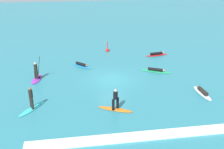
{
  "coord_description": "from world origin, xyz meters",
  "views": [
    {
      "loc": [
        -3.95,
        -24.98,
        10.71
      ],
      "look_at": [
        0.0,
        0.0,
        0.5
      ],
      "focal_mm": 44.81,
      "sensor_mm": 36.0,
      "label": 1
    }
  ],
  "objects_px": {
    "surfer_on_orange_board": "(115,104)",
    "surfer_on_white_board": "(202,92)",
    "marker_buoy": "(107,50)",
    "surfer_on_green_board": "(156,70)",
    "surfer_on_red_board": "(157,54)",
    "surfer_on_teal_board": "(32,103)",
    "surfer_on_blue_board": "(81,65)",
    "surfer_on_purple_board": "(36,75)"
  },
  "relations": [
    {
      "from": "surfer_on_teal_board",
      "to": "surfer_on_red_board",
      "type": "bearing_deg",
      "value": 165.35
    },
    {
      "from": "surfer_on_white_board",
      "to": "marker_buoy",
      "type": "bearing_deg",
      "value": 23.48
    },
    {
      "from": "surfer_on_white_board",
      "to": "surfer_on_blue_board",
      "type": "height_order",
      "value": "surfer_on_white_board"
    },
    {
      "from": "surfer_on_red_board",
      "to": "surfer_on_orange_board",
      "type": "bearing_deg",
      "value": -131.44
    },
    {
      "from": "surfer_on_white_board",
      "to": "surfer_on_teal_board",
      "type": "xyz_separation_m",
      "value": [
        -14.42,
        -0.5,
        0.36
      ]
    },
    {
      "from": "surfer_on_purple_board",
      "to": "marker_buoy",
      "type": "xyz_separation_m",
      "value": [
        8.15,
        8.2,
        -0.29
      ]
    },
    {
      "from": "marker_buoy",
      "to": "surfer_on_orange_board",
      "type": "bearing_deg",
      "value": -95.77
    },
    {
      "from": "surfer_on_red_board",
      "to": "marker_buoy",
      "type": "distance_m",
      "value": 6.37
    },
    {
      "from": "marker_buoy",
      "to": "surfer_on_blue_board",
      "type": "bearing_deg",
      "value": -125.04
    },
    {
      "from": "surfer_on_orange_board",
      "to": "surfer_on_purple_board",
      "type": "height_order",
      "value": "surfer_on_purple_board"
    },
    {
      "from": "surfer_on_white_board",
      "to": "surfer_on_red_board",
      "type": "height_order",
      "value": "surfer_on_white_board"
    },
    {
      "from": "surfer_on_teal_board",
      "to": "surfer_on_green_board",
      "type": "height_order",
      "value": "surfer_on_teal_board"
    },
    {
      "from": "surfer_on_blue_board",
      "to": "surfer_on_purple_board",
      "type": "xyz_separation_m",
      "value": [
        -4.53,
        -3.03,
        0.31
      ]
    },
    {
      "from": "surfer_on_white_board",
      "to": "surfer_on_orange_board",
      "type": "bearing_deg",
      "value": 99.98
    },
    {
      "from": "surfer_on_blue_board",
      "to": "surfer_on_purple_board",
      "type": "bearing_deg",
      "value": -98.57
    },
    {
      "from": "surfer_on_red_board",
      "to": "surfer_on_blue_board",
      "type": "bearing_deg",
      "value": -176.41
    },
    {
      "from": "surfer_on_teal_board",
      "to": "surfer_on_green_board",
      "type": "relative_size",
      "value": 0.85
    },
    {
      "from": "surfer_on_blue_board",
      "to": "surfer_on_teal_board",
      "type": "distance_m",
      "value": 10.02
    },
    {
      "from": "surfer_on_white_board",
      "to": "surfer_on_orange_board",
      "type": "height_order",
      "value": "surfer_on_orange_board"
    },
    {
      "from": "surfer_on_red_board",
      "to": "surfer_on_purple_board",
      "type": "xyz_separation_m",
      "value": [
        -13.94,
        -5.55,
        0.32
      ]
    },
    {
      "from": "surfer_on_green_board",
      "to": "surfer_on_blue_board",
      "type": "bearing_deg",
      "value": -170.86
    },
    {
      "from": "surfer_on_orange_board",
      "to": "surfer_on_teal_board",
      "type": "xyz_separation_m",
      "value": [
        -6.42,
        1.16,
        -0.0
      ]
    },
    {
      "from": "surfer_on_white_board",
      "to": "surfer_on_red_board",
      "type": "bearing_deg",
      "value": 1.66
    },
    {
      "from": "surfer_on_orange_board",
      "to": "surfer_on_white_board",
      "type": "bearing_deg",
      "value": 38.72
    },
    {
      "from": "surfer_on_red_board",
      "to": "surfer_on_orange_board",
      "type": "xyz_separation_m",
      "value": [
        -7.34,
        -12.7,
        0.38
      ]
    },
    {
      "from": "surfer_on_orange_board",
      "to": "surfer_on_teal_board",
      "type": "height_order",
      "value": "surfer_on_teal_board"
    },
    {
      "from": "surfer_on_white_board",
      "to": "surfer_on_red_board",
      "type": "distance_m",
      "value": 11.06
    },
    {
      "from": "surfer_on_teal_board",
      "to": "marker_buoy",
      "type": "relative_size",
      "value": 1.93
    },
    {
      "from": "surfer_on_purple_board",
      "to": "surfer_on_orange_board",
      "type": "bearing_deg",
      "value": -125.48
    },
    {
      "from": "surfer_on_white_board",
      "to": "surfer_on_teal_board",
      "type": "bearing_deg",
      "value": 90.25
    },
    {
      "from": "surfer_on_green_board",
      "to": "surfer_on_red_board",
      "type": "bearing_deg",
      "value": 100.62
    },
    {
      "from": "surfer_on_white_board",
      "to": "surfer_on_green_board",
      "type": "relative_size",
      "value": 0.94
    },
    {
      "from": "surfer_on_orange_board",
      "to": "surfer_on_teal_board",
      "type": "bearing_deg",
      "value": -163.23
    },
    {
      "from": "surfer_on_green_board",
      "to": "surfer_on_teal_board",
      "type": "bearing_deg",
      "value": -123.32
    },
    {
      "from": "surfer_on_orange_board",
      "to": "marker_buoy",
      "type": "distance_m",
      "value": 15.43
    },
    {
      "from": "surfer_on_purple_board",
      "to": "marker_buoy",
      "type": "distance_m",
      "value": 11.57
    },
    {
      "from": "surfer_on_orange_board",
      "to": "surfer_on_purple_board",
      "type": "distance_m",
      "value": 9.73
    },
    {
      "from": "surfer_on_red_board",
      "to": "marker_buoy",
      "type": "xyz_separation_m",
      "value": [
        -5.79,
        2.65,
        0.03
      ]
    },
    {
      "from": "surfer_on_white_board",
      "to": "marker_buoy",
      "type": "distance_m",
      "value": 15.13
    },
    {
      "from": "surfer_on_blue_board",
      "to": "surfer_on_purple_board",
      "type": "relative_size",
      "value": 0.94
    },
    {
      "from": "surfer_on_blue_board",
      "to": "surfer_on_white_board",
      "type": "bearing_deg",
      "value": 7.39
    },
    {
      "from": "surfer_on_purple_board",
      "to": "surfer_on_red_board",
      "type": "bearing_deg",
      "value": -56.47
    }
  ]
}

